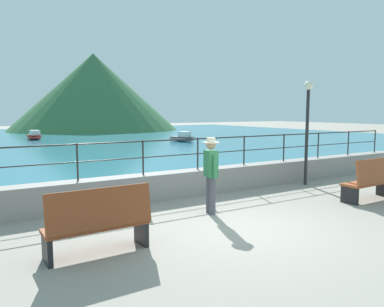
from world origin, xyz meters
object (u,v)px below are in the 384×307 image
Objects in this scene: bench_far at (372,180)px; boat_0 at (34,136)px; person_walking at (211,171)px; boat_1 at (182,138)px; lamp_post at (308,116)px; bench_main at (99,222)px.

boat_0 is at bearing 99.22° from bench_far.
boat_1 is at bearing 61.99° from person_walking.
lamp_post is 1.36× the size of boat_0.
bench_far is at bearing -80.78° from boat_0.
person_walking is at bearing 164.76° from bench_far.
lamp_post is (7.43, 2.30, 1.63)m from bench_main.
boat_1 is at bearing 56.62° from bench_main.
person_walking is at bearing 20.44° from bench_main.
lamp_post is 1.33× the size of boat_1.
person_walking reaches higher than bench_main.
boat_1 is at bearing 73.50° from lamp_post.
bench_main is 0.71× the size of boat_0.
boat_0 is at bearing 90.06° from person_walking.
bench_far is 19.35m from boat_1.
person_walking is (-4.31, 1.17, 0.42)m from bench_far.
lamp_post reaches higher than bench_far.
bench_far is 2.89m from lamp_post.
bench_far is 0.71× the size of boat_0.
lamp_post is at bearing 17.22° from bench_main.
boat_1 is at bearing -40.70° from boat_0.
bench_main is at bearing -159.56° from person_walking.
bench_far is 0.69× the size of boat_1.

